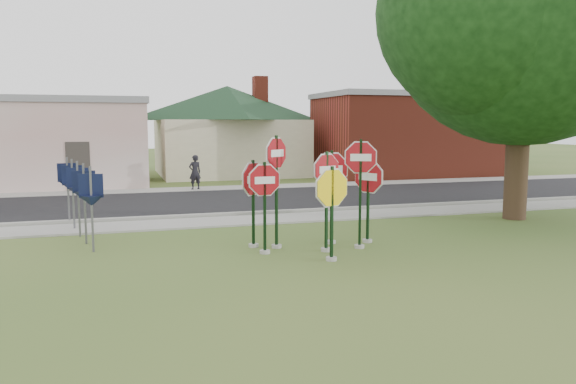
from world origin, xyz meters
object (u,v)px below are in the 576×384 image
object	(u,v)px
stop_sign_center	(327,188)
stop_sign_yellow	(332,201)
stop_sign_left	(265,196)
pedestrian	(195,172)
oak_tree	(524,5)

from	to	relation	value
stop_sign_center	stop_sign_yellow	size ratio (longest dim) A/B	1.12
stop_sign_yellow	stop_sign_left	size ratio (longest dim) A/B	0.99
pedestrian	stop_sign_yellow	bearing A→B (deg)	81.13
stop_sign_center	pedestrian	size ratio (longest dim) A/B	1.58
stop_sign_center	oak_tree	xyz separation A→B (m)	(7.30, 2.54, 5.04)
stop_sign_center	oak_tree	size ratio (longest dim) A/B	0.20
stop_sign_left	stop_sign_yellow	bearing A→B (deg)	-41.51
stop_sign_center	stop_sign_yellow	xyz separation A→B (m)	(-0.21, -0.87, -0.18)
stop_sign_yellow	pedestrian	size ratio (longest dim) A/B	1.42
oak_tree	pedestrian	world-z (taller)	oak_tree
stop_sign_yellow	oak_tree	bearing A→B (deg)	24.40
stop_sign_left	pedestrian	xyz separation A→B (m)	(0.17, 12.87, -0.49)
stop_sign_left	oak_tree	xyz separation A→B (m)	(8.73, 2.33, 5.20)
stop_sign_center	pedestrian	bearing A→B (deg)	95.49
stop_sign_center	oak_tree	bearing A→B (deg)	19.15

